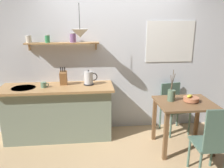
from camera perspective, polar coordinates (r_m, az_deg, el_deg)
The scene contains 13 objects.
ground_plane at distance 3.90m, azimuth 1.90°, elevation -14.54°, with size 14.00×14.00×0.00m, color tan.
back_wall at distance 4.08m, azimuth 3.71°, elevation 7.09°, with size 6.80×0.11×2.70m.
kitchen_counter at distance 3.98m, azimuth -13.20°, elevation -6.80°, with size 1.83×0.63×0.92m.
wall_shelf at distance 3.87m, azimuth -13.12°, elevation 10.35°, with size 1.20×0.20×0.28m.
dining_table at distance 3.68m, azimuth 17.61°, elevation -6.42°, with size 0.85×0.68×0.77m.
dining_chair_near at distance 3.13m, azimuth 23.80°, elevation -12.94°, with size 0.39×0.41×0.99m.
dining_chair_far at distance 4.26m, azimuth 15.07°, elevation -5.01°, with size 0.50×0.50×0.87m.
fruit_bowl at distance 3.65m, azimuth 19.17°, elevation -3.54°, with size 0.23×0.23×0.11m.
twig_vase at distance 3.59m, azimuth 14.63°, elevation -2.71°, with size 0.11×0.11×0.49m.
electric_kettle at distance 3.80m, azimuth -5.84°, elevation 1.47°, with size 0.26×0.17×0.25m.
knife_block at distance 3.86m, azimuth -12.06°, elevation 1.55°, with size 0.11×0.16×0.31m.
coffee_mug_by_sink at distance 3.80m, azimuth -16.71°, elevation -0.21°, with size 0.13×0.09×0.09m.
pendant_lamp at distance 3.53m, azimuth -8.03°, elevation 12.49°, with size 0.26×0.26×0.50m.
Camera 1 is at (-0.47, -3.33, 1.98)m, focal length 36.51 mm.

